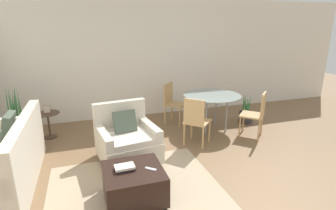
{
  "coord_description": "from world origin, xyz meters",
  "views": [
    {
      "loc": [
        -1.05,
        -2.4,
        2.08
      ],
      "look_at": [
        0.35,
        1.86,
        0.75
      ],
      "focal_mm": 28.0,
      "sensor_mm": 36.0,
      "label": 1
    }
  ],
  "objects_px": {
    "tv_remote_primary": "(117,165)",
    "tv_remote_secondary": "(151,169)",
    "dining_chair_near_left": "(196,119)",
    "picture_frame": "(47,109)",
    "potted_plant_small": "(246,115)",
    "armchair": "(127,140)",
    "ottoman": "(134,183)",
    "potted_plant": "(18,129)",
    "side_table": "(48,120)",
    "dining_chair_near_right": "(257,112)",
    "couch": "(2,165)",
    "dining_chair_far_left": "(172,100)",
    "dining_table": "(212,98)",
    "book_stack": "(125,168)"
  },
  "relations": [
    {
      "from": "side_table",
      "to": "dining_chair_far_left",
      "type": "xyz_separation_m",
      "value": [
        2.56,
        0.07,
        0.16
      ]
    },
    {
      "from": "tv_remote_secondary",
      "to": "dining_chair_near_left",
      "type": "distance_m",
      "value": 1.73
    },
    {
      "from": "dining_chair_near_right",
      "to": "side_table",
      "type": "bearing_deg",
      "value": 162.46
    },
    {
      "from": "potted_plant",
      "to": "tv_remote_primary",
      "type": "bearing_deg",
      "value": -55.36
    },
    {
      "from": "armchair",
      "to": "book_stack",
      "type": "bearing_deg",
      "value": -100.67
    },
    {
      "from": "side_table",
      "to": "dining_chair_near_left",
      "type": "xyz_separation_m",
      "value": [
        2.56,
        -1.22,
        0.16
      ]
    },
    {
      "from": "dining_chair_near_left",
      "to": "side_table",
      "type": "bearing_deg",
      "value": 154.58
    },
    {
      "from": "ottoman",
      "to": "side_table",
      "type": "xyz_separation_m",
      "value": [
        -1.2,
        2.43,
        0.13
      ]
    },
    {
      "from": "tv_remote_primary",
      "to": "picture_frame",
      "type": "distance_m",
      "value": 2.5
    },
    {
      "from": "ottoman",
      "to": "tv_remote_secondary",
      "type": "xyz_separation_m",
      "value": [
        0.2,
        -0.06,
        0.2
      ]
    },
    {
      "from": "tv_remote_secondary",
      "to": "dining_table",
      "type": "relative_size",
      "value": 0.12
    },
    {
      "from": "dining_chair_near_right",
      "to": "potted_plant_small",
      "type": "relative_size",
      "value": 1.34
    },
    {
      "from": "ottoman",
      "to": "dining_chair_near_right",
      "type": "height_order",
      "value": "dining_chair_near_right"
    },
    {
      "from": "dining_table",
      "to": "dining_chair_near_left",
      "type": "distance_m",
      "value": 0.93
    },
    {
      "from": "couch",
      "to": "ottoman",
      "type": "distance_m",
      "value": 1.84
    },
    {
      "from": "potted_plant",
      "to": "dining_table",
      "type": "height_order",
      "value": "potted_plant"
    },
    {
      "from": "book_stack",
      "to": "tv_remote_secondary",
      "type": "distance_m",
      "value": 0.32
    },
    {
      "from": "armchair",
      "to": "dining_table",
      "type": "distance_m",
      "value": 2.1
    },
    {
      "from": "dining_chair_near_right",
      "to": "dining_chair_near_left",
      "type": "bearing_deg",
      "value": 180.0
    },
    {
      "from": "tv_remote_primary",
      "to": "dining_chair_near_right",
      "type": "xyz_separation_m",
      "value": [
        2.83,
        1.06,
        0.09
      ]
    },
    {
      "from": "dining_chair_near_right",
      "to": "picture_frame",
      "type": "bearing_deg",
      "value": 162.46
    },
    {
      "from": "armchair",
      "to": "ottoman",
      "type": "height_order",
      "value": "armchair"
    },
    {
      "from": "armchair",
      "to": "dining_chair_far_left",
      "type": "xyz_separation_m",
      "value": [
        1.27,
        1.43,
        0.18
      ]
    },
    {
      "from": "book_stack",
      "to": "dining_chair_near_left",
      "type": "relative_size",
      "value": 0.28
    },
    {
      "from": "dining_chair_near_right",
      "to": "dining_chair_far_left",
      "type": "distance_m",
      "value": 1.82
    },
    {
      "from": "book_stack",
      "to": "armchair",
      "type": "bearing_deg",
      "value": 79.33
    },
    {
      "from": "tv_remote_secondary",
      "to": "potted_plant_small",
      "type": "xyz_separation_m",
      "value": [
        2.75,
        2.03,
        -0.24
      ]
    },
    {
      "from": "armchair",
      "to": "picture_frame",
      "type": "distance_m",
      "value": 1.9
    },
    {
      "from": "ottoman",
      "to": "potted_plant_small",
      "type": "relative_size",
      "value": 1.07
    },
    {
      "from": "couch",
      "to": "picture_frame",
      "type": "height_order",
      "value": "couch"
    },
    {
      "from": "armchair",
      "to": "picture_frame",
      "type": "xyz_separation_m",
      "value": [
        -1.3,
        1.36,
        0.24
      ]
    },
    {
      "from": "picture_frame",
      "to": "potted_plant_small",
      "type": "bearing_deg",
      "value": -6.29
    },
    {
      "from": "tv_remote_primary",
      "to": "dining_table",
      "type": "bearing_deg",
      "value": 37.94
    },
    {
      "from": "dining_table",
      "to": "armchair",
      "type": "bearing_deg",
      "value": -157.58
    },
    {
      "from": "dining_table",
      "to": "picture_frame",
      "type": "bearing_deg",
      "value": 169.87
    },
    {
      "from": "tv_remote_secondary",
      "to": "dining_table",
      "type": "distance_m",
      "value": 2.65
    },
    {
      "from": "dining_table",
      "to": "dining_chair_near_right",
      "type": "relative_size",
      "value": 1.32
    },
    {
      "from": "couch",
      "to": "tv_remote_secondary",
      "type": "height_order",
      "value": "couch"
    },
    {
      "from": "armchair",
      "to": "side_table",
      "type": "bearing_deg",
      "value": 133.54
    },
    {
      "from": "couch",
      "to": "ottoman",
      "type": "height_order",
      "value": "couch"
    },
    {
      "from": "tv_remote_primary",
      "to": "tv_remote_secondary",
      "type": "relative_size",
      "value": 0.99
    },
    {
      "from": "ottoman",
      "to": "potted_plant_small",
      "type": "xyz_separation_m",
      "value": [
        2.96,
        1.97,
        -0.05
      ]
    },
    {
      "from": "couch",
      "to": "side_table",
      "type": "bearing_deg",
      "value": 74.84
    },
    {
      "from": "potted_plant_small",
      "to": "couch",
      "type": "bearing_deg",
      "value": -166.28
    },
    {
      "from": "book_stack",
      "to": "side_table",
      "type": "bearing_deg",
      "value": 114.62
    },
    {
      "from": "dining_chair_near_right",
      "to": "couch",
      "type": "bearing_deg",
      "value": -175.21
    },
    {
      "from": "potted_plant",
      "to": "dining_chair_near_left",
      "type": "xyz_separation_m",
      "value": [
        3.1,
        -1.21,
        0.27
      ]
    },
    {
      "from": "armchair",
      "to": "potted_plant",
      "type": "height_order",
      "value": "potted_plant"
    },
    {
      "from": "potted_plant",
      "to": "dining_chair_far_left",
      "type": "bearing_deg",
      "value": 1.42
    },
    {
      "from": "tv_remote_secondary",
      "to": "potted_plant",
      "type": "xyz_separation_m",
      "value": [
        -1.94,
        2.49,
        -0.18
      ]
    }
  ]
}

